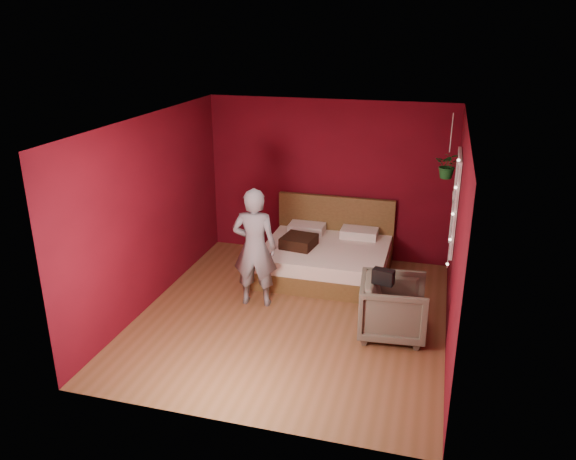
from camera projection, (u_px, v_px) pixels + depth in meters
name	position (u px, v px, depth m)	size (l,w,h in m)	color
floor	(292.00, 315.00, 7.56)	(4.50, 4.50, 0.00)	brown
room_walls	(293.00, 196.00, 6.98)	(4.04, 4.54, 2.62)	#600A15
window	(455.00, 202.00, 7.36)	(0.05, 0.97, 1.27)	white
fairy_lights	(453.00, 214.00, 6.90)	(0.04, 0.04, 1.45)	silver
bed	(327.00, 257.00, 8.76)	(1.92, 1.63, 1.06)	brown
person	(255.00, 248.00, 7.62)	(0.61, 0.40, 1.68)	slate
armchair	(393.00, 308.00, 6.98)	(0.80, 0.83, 0.75)	#585445
handbag	(383.00, 277.00, 6.73)	(0.26, 0.13, 0.18)	black
throw_pillow	(299.00, 241.00, 8.58)	(0.47, 0.47, 0.17)	black
hanging_plant	(448.00, 165.00, 7.58)	(0.38, 0.35, 0.88)	silver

